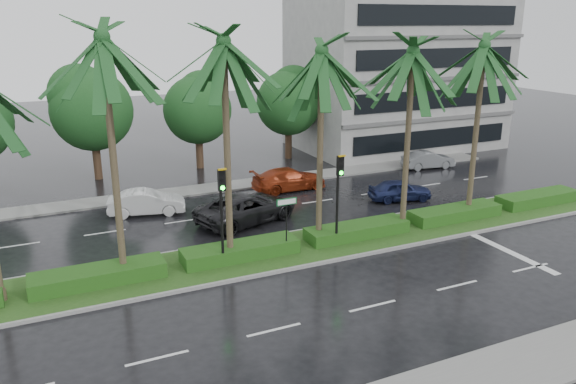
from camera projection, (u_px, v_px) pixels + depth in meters
name	position (u px, v px, depth m)	size (l,w,h in m)	color
ground	(311.00, 257.00, 25.17)	(120.00, 120.00, 0.00)	black
near_sidewalk	(471.00, 383.00, 16.30)	(40.00, 2.40, 0.12)	slate
far_sidewalk	(225.00, 187.00, 35.55)	(40.00, 2.00, 0.12)	slate
median	(301.00, 247.00, 26.01)	(36.00, 4.00, 0.15)	gray
hedge	(302.00, 240.00, 25.90)	(35.20, 1.40, 0.60)	#1C4513
lane_markings	(374.00, 249.00, 26.01)	(34.00, 13.06, 0.01)	silver
palm_row	(275.00, 66.00, 23.08)	(26.30, 4.20, 10.25)	#453828
signal_median_left	(222.00, 203.00, 22.94)	(0.34, 0.42, 4.36)	black
signal_median_right	(339.00, 187.00, 25.15)	(0.34, 0.42, 4.36)	black
street_sign	(287.00, 212.00, 24.56)	(0.95, 0.09, 2.60)	black
bg_trees	(205.00, 101.00, 39.27)	(33.17, 5.43, 7.85)	#3B2B1B
building	(397.00, 73.00, 45.85)	(16.00, 10.00, 12.00)	gray
car_white	(147.00, 202.00, 30.51)	(4.10, 1.43, 1.35)	silver
car_darkgrey	(247.00, 208.00, 29.29)	(5.56, 2.56, 1.54)	black
car_red	(289.00, 179.00, 34.92)	(4.74, 1.93, 1.37)	maroon
car_blue	(400.00, 190.00, 32.90)	(3.66, 1.47, 1.25)	#182049
car_grey	(428.00, 160.00, 40.02)	(3.74, 1.31, 1.23)	slate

